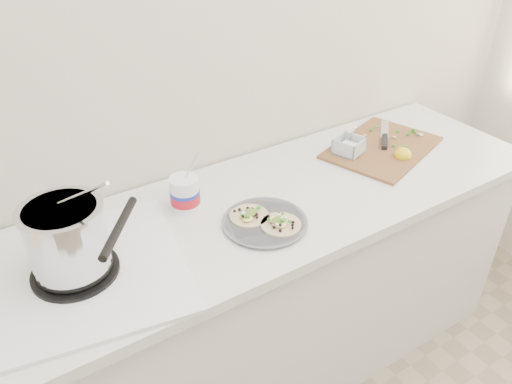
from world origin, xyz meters
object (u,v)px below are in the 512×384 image
stove (70,251)px  tub (185,191)px  cutboard (379,145)px  taco_plate (265,220)px

stove → tub: 0.44m
tub → cutboard: tub is taller
taco_plate → cutboard: cutboard is taller
cutboard → tub: bearing=158.6°
taco_plate → tub: 0.28m
taco_plate → stove: bearing=172.0°
taco_plate → tub: (-0.17, 0.22, 0.05)m
stove → cutboard: size_ratio=1.22×
taco_plate → tub: size_ratio=1.24×
stove → taco_plate: bearing=1.7°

